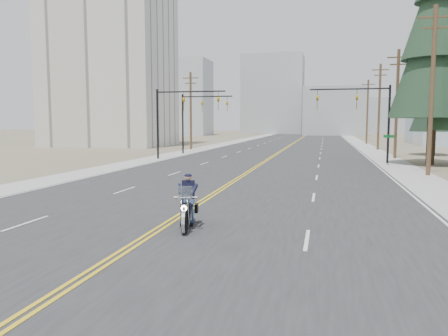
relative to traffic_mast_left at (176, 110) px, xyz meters
name	(u,v)px	position (x,y,z in m)	size (l,w,h in m)	color
ground_plane	(95,271)	(8.98, -32.00, -4.94)	(400.00, 400.00, 0.00)	#776D56
road	(294,143)	(8.98, 38.00, -4.93)	(20.00, 200.00, 0.01)	#303033
sidewalk_left	(231,142)	(-2.52, 38.00, -4.93)	(3.00, 200.00, 0.01)	#A5A5A0
sidewalk_right	(360,144)	(20.48, 38.00, -4.93)	(3.00, 200.00, 0.01)	#A5A5A0
traffic_mast_left	(176,110)	(0.00, 0.00, 0.00)	(7.10, 0.26, 7.00)	black
traffic_mast_right	(366,108)	(17.95, 0.00, 0.00)	(7.10, 0.26, 7.00)	black
traffic_mast_far	(196,112)	(-0.33, 8.00, -0.06)	(6.10, 0.26, 7.00)	black
street_sign	(389,145)	(19.78, -2.00, -3.13)	(0.90, 0.06, 2.62)	black
utility_pole_b	(432,88)	(21.48, -9.00, 1.05)	(2.20, 0.30, 11.50)	brown
utility_pole_c	(397,102)	(21.48, 6.00, 0.79)	(2.20, 0.30, 11.00)	brown
utility_pole_d	(379,105)	(21.48, 21.00, 1.05)	(2.20, 0.30, 11.50)	brown
utility_pole_e	(367,111)	(21.48, 38.00, 0.79)	(2.20, 0.30, 11.00)	brown
utility_pole_left	(191,109)	(-3.52, 16.00, 0.54)	(2.20, 0.30, 10.50)	brown
apartment_block	(110,51)	(-19.02, 23.00, 10.06)	(18.00, 14.00, 30.00)	silver
haze_bldg_a	(186,98)	(-26.02, 83.00, 6.06)	(14.00, 12.00, 22.00)	#B7BCC6
haze_bldg_b	(334,112)	(16.98, 93.00, 2.06)	(18.00, 14.00, 14.00)	#ADB2B7
haze_bldg_d	(273,95)	(-3.02, 108.00, 8.06)	(20.00, 15.00, 26.00)	#ADB2B7
haze_bldg_e	(384,116)	(33.98, 118.00, 1.06)	(14.00, 14.00, 12.00)	#B7BCC6
haze_bldg_f	(157,110)	(-41.02, 98.00, 3.06)	(12.00, 12.00, 16.00)	#ADB2B7
motorcyclist	(187,201)	(9.86, -27.27, -4.00)	(1.03, 2.40, 1.88)	black
conifer_tall	(436,28)	(23.48, -0.17, 6.76)	(7.33, 7.33, 20.37)	#382619
conifer_far	(435,87)	(26.34, 12.12, 2.74)	(5.00, 5.00, 13.38)	#382619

